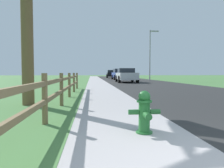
{
  "coord_description": "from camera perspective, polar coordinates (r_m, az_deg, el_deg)",
  "views": [
    {
      "loc": [
        -1.63,
        -1.81,
        1.0
      ],
      "look_at": [
        -0.75,
        7.37,
        0.52
      ],
      "focal_mm": 34.66,
      "sensor_mm": 36.0,
      "label": 1
    }
  ],
  "objects": [
    {
      "name": "grass_verge",
      "position": [
        28.97,
        -11.16,
        0.97
      ],
      "size": [
        5.0,
        66.0,
        0.0
      ],
      "primitive_type": "cube",
      "color": "#497A3F",
      "rests_on": "ground"
    },
    {
      "name": "street_lamp",
      "position": [
        27.77,
        10.2,
        8.66
      ],
      "size": [
        1.17,
        0.2,
        6.33
      ],
      "color": "gray",
      "rests_on": "ground"
    },
    {
      "name": "curb_concrete",
      "position": [
        28.86,
        -8.2,
        0.98
      ],
      "size": [
        6.0,
        66.0,
        0.01
      ],
      "primitive_type": "cube",
      "color": "#ACA5A6",
      "rests_on": "ground"
    },
    {
      "name": "parked_suv_silver",
      "position": [
        22.77,
        3.77,
        2.35
      ],
      "size": [
        2.1,
        4.76,
        1.47
      ],
      "color": "#B7BABF",
      "rests_on": "ground"
    },
    {
      "name": "fire_hydrant",
      "position": [
        3.61,
        8.56,
        -7.28
      ],
      "size": [
        0.53,
        0.44,
        0.71
      ],
      "color": "#287233",
      "rests_on": "ground"
    },
    {
      "name": "parked_car_black",
      "position": [
        41.82,
        -0.07,
        2.67
      ],
      "size": [
        2.21,
        4.79,
        1.52
      ],
      "color": "black",
      "rests_on": "ground"
    },
    {
      "name": "rail_fence",
      "position": [
        7.78,
        -12.05,
        -0.17
      ],
      "size": [
        0.11,
        11.78,
        0.99
      ],
      "color": "brown",
      "rests_on": "ground"
    },
    {
      "name": "road_asphalt",
      "position": [
        29.28,
        4.62,
        1.03
      ],
      "size": [
        7.0,
        66.0,
        0.01
      ],
      "primitive_type": "cube",
      "color": "#292929",
      "rests_on": "ground"
    },
    {
      "name": "parked_car_blue",
      "position": [
        31.65,
        2.08,
        2.62
      ],
      "size": [
        2.19,
        5.0,
        1.58
      ],
      "color": "navy",
      "rests_on": "ground"
    },
    {
      "name": "ground_plane",
      "position": [
        26.88,
        -2.0,
        0.86
      ],
      "size": [
        120.0,
        120.0,
        0.0
      ],
      "primitive_type": "plane",
      "color": "#497A3F"
    }
  ]
}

